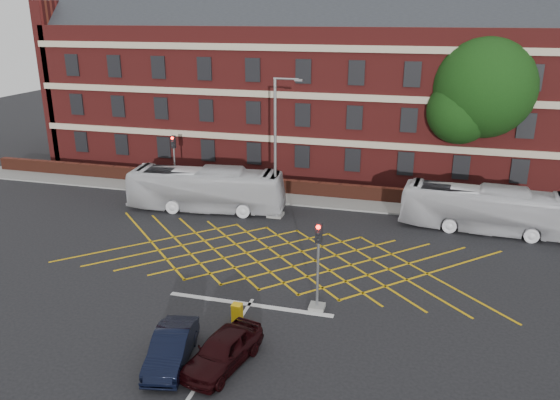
% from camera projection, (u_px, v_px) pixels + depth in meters
% --- Properties ---
extents(ground, '(120.00, 120.00, 0.00)m').
position_uv_depth(ground, '(270.00, 272.00, 28.75)').
color(ground, black).
rests_on(ground, ground).
extents(victorian_building, '(51.00, 12.17, 20.40)m').
position_uv_depth(victorian_building, '(345.00, 77.00, 46.22)').
color(victorian_building, maroon).
rests_on(victorian_building, ground).
extents(boundary_wall, '(56.00, 0.50, 1.10)m').
position_uv_depth(boundary_wall, '(319.00, 190.00, 40.43)').
color(boundary_wall, '#4B1E14').
rests_on(boundary_wall, ground).
extents(far_pavement, '(60.00, 3.00, 0.12)m').
position_uv_depth(far_pavement, '(316.00, 200.00, 39.68)').
color(far_pavement, slate).
rests_on(far_pavement, ground).
extents(box_junction_hatching, '(8.22, 8.22, 0.02)m').
position_uv_depth(box_junction_hatching, '(280.00, 257.00, 30.57)').
color(box_junction_hatching, '#CC990C').
rests_on(box_junction_hatching, ground).
extents(stop_line, '(8.00, 0.30, 0.02)m').
position_uv_depth(stop_line, '(249.00, 304.00, 25.55)').
color(stop_line, silver).
rests_on(stop_line, ground).
extents(centre_line, '(0.15, 14.00, 0.02)m').
position_uv_depth(centre_line, '(193.00, 392.00, 19.62)').
color(centre_line, silver).
rests_on(centre_line, ground).
extents(bus_left, '(10.95, 3.59, 2.99)m').
position_uv_depth(bus_left, '(206.00, 189.00, 37.38)').
color(bus_left, silver).
rests_on(bus_left, ground).
extents(bus_right, '(10.40, 3.16, 2.86)m').
position_uv_depth(bus_right, '(485.00, 209.00, 33.77)').
color(bus_right, silver).
rests_on(bus_right, ground).
extents(car_navy, '(2.12, 4.14, 1.30)m').
position_uv_depth(car_navy, '(171.00, 348.00, 21.12)').
color(car_navy, black).
rests_on(car_navy, ground).
extents(car_maroon, '(2.50, 4.30, 1.37)m').
position_uv_depth(car_maroon, '(223.00, 350.00, 20.93)').
color(car_maroon, black).
rests_on(car_maroon, ground).
extents(deciduous_tree, '(7.52, 7.23, 11.57)m').
position_uv_depth(deciduous_tree, '(482.00, 95.00, 38.89)').
color(deciduous_tree, black).
rests_on(deciduous_tree, ground).
extents(traffic_light_near, '(0.70, 0.70, 4.27)m').
position_uv_depth(traffic_light_near, '(318.00, 275.00, 24.60)').
color(traffic_light_near, slate).
rests_on(traffic_light_near, ground).
extents(traffic_light_far, '(0.70, 0.70, 4.27)m').
position_uv_depth(traffic_light_far, '(175.00, 168.00, 41.51)').
color(traffic_light_far, slate).
rests_on(traffic_light_far, ground).
extents(street_lamp, '(2.25, 1.00, 9.17)m').
position_uv_depth(street_lamp, '(276.00, 171.00, 35.65)').
color(street_lamp, slate).
rests_on(street_lamp, ground).
extents(direction_signs, '(1.10, 0.16, 2.20)m').
position_uv_depth(direction_signs, '(150.00, 173.00, 41.61)').
color(direction_signs, gray).
rests_on(direction_signs, ground).
extents(utility_cabinet, '(0.43, 0.38, 0.87)m').
position_uv_depth(utility_cabinet, '(237.00, 313.00, 24.01)').
color(utility_cabinet, '#E0A70D').
rests_on(utility_cabinet, ground).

